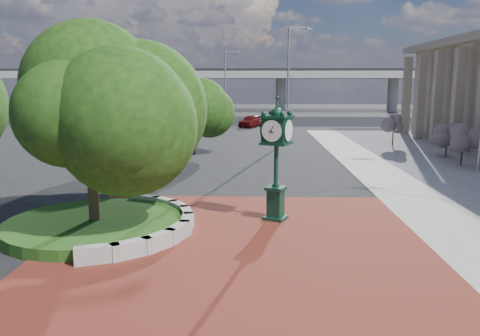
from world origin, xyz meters
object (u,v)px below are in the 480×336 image
at_px(post_clock, 276,154).
at_px(street_lamp_near, 291,75).
at_px(street_lamp_far, 227,82).
at_px(parked_car, 251,121).

relative_size(post_clock, street_lamp_near, 0.46).
distance_m(street_lamp_near, street_lamp_far, 16.35).
xyz_separation_m(post_clock, street_lamp_far, (-4.21, 39.39, 2.66)).
bearing_deg(street_lamp_far, street_lamp_near, -66.72).
distance_m(post_clock, street_lamp_near, 24.70).
xyz_separation_m(post_clock, street_lamp_near, (2.24, 24.38, 3.26)).
distance_m(parked_car, street_lamp_near, 14.82).
xyz_separation_m(parked_car, street_lamp_far, (-2.88, 1.54, 4.44)).
relative_size(street_lamp_near, street_lamp_far, 1.12).
height_order(parked_car, street_lamp_far, street_lamp_far).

